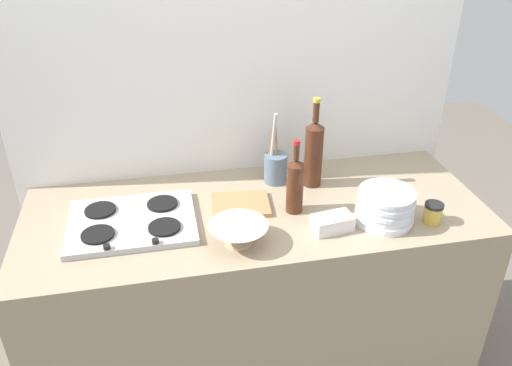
{
  "coord_description": "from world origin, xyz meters",
  "views": [
    {
      "loc": [
        -0.34,
        -1.68,
        2.0
      ],
      "look_at": [
        0.0,
        0.0,
        1.02
      ],
      "focal_mm": 36.56,
      "sensor_mm": 36.0,
      "label": 1
    }
  ],
  "objects": [
    {
      "name": "wine_bottle_mid_left",
      "position": [
        0.27,
        0.15,
        1.05
      ],
      "size": [
        0.08,
        0.08,
        0.38
      ],
      "color": "#472314",
      "rests_on": "counter_block"
    },
    {
      "name": "wine_bottle_leftmost",
      "position": [
        0.14,
        -0.04,
        1.02
      ],
      "size": [
        0.07,
        0.07,
        0.3
      ],
      "color": "#472314",
      "rests_on": "counter_block"
    },
    {
      "name": "condiment_jar_front",
      "position": [
        0.63,
        -0.22,
        0.94
      ],
      "size": [
        0.07,
        0.07,
        0.08
      ],
      "color": "gold",
      "rests_on": "counter_block"
    },
    {
      "name": "mixing_bowl",
      "position": [
        -0.1,
        -0.2,
        0.94
      ],
      "size": [
        0.21,
        0.21,
        0.08
      ],
      "color": "beige",
      "rests_on": "counter_block"
    },
    {
      "name": "cutting_board",
      "position": [
        -0.05,
        0.03,
        0.91
      ],
      "size": [
        0.24,
        0.2,
        0.02
      ],
      "primitive_type": "cube",
      "rotation": [
        0.0,
        0.0,
        -0.09
      ],
      "color": "#9E7A4C",
      "rests_on": "counter_block"
    },
    {
      "name": "counter_block",
      "position": [
        0.0,
        0.0,
        0.45
      ],
      "size": [
        1.8,
        0.7,
        0.9
      ],
      "primitive_type": "cube",
      "color": "tan",
      "rests_on": "ground"
    },
    {
      "name": "plate_stack",
      "position": [
        0.45,
        -0.18,
        0.97
      ],
      "size": [
        0.22,
        0.22,
        0.13
      ],
      "color": "white",
      "rests_on": "counter_block"
    },
    {
      "name": "stovetop_hob",
      "position": [
        -0.47,
        -0.01,
        0.91
      ],
      "size": [
        0.47,
        0.36,
        0.04
      ],
      "color": "#B2B2B7",
      "rests_on": "counter_block"
    },
    {
      "name": "backsplash_panel",
      "position": [
        0.0,
        0.38,
        1.26
      ],
      "size": [
        1.9,
        0.06,
        2.52
      ],
      "primitive_type": "cube",
      "color": "white",
      "rests_on": "ground"
    },
    {
      "name": "butter_dish",
      "position": [
        0.25,
        -0.19,
        0.93
      ],
      "size": [
        0.16,
        0.1,
        0.06
      ],
      "primitive_type": "cube",
      "rotation": [
        0.0,
        0.0,
        0.13
      ],
      "color": "white",
      "rests_on": "counter_block"
    },
    {
      "name": "utensil_crock",
      "position": [
        0.12,
        0.2,
        0.97
      ],
      "size": [
        0.1,
        0.1,
        0.32
      ],
      "color": "slate",
      "rests_on": "counter_block"
    }
  ]
}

